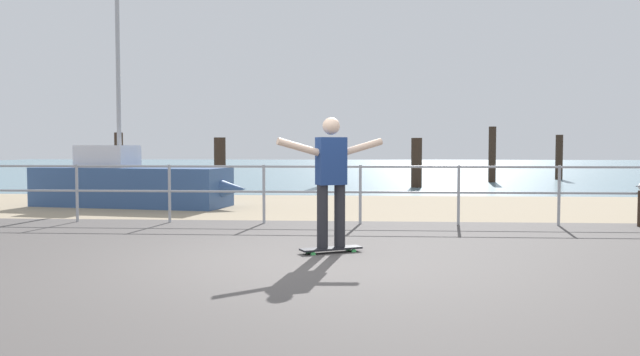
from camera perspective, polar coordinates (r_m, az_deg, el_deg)
ground_plane at (r=6.49m, az=-3.87°, el=-9.27°), size 24.00×10.00×0.04m
beach_strip at (r=14.38m, az=0.39°, el=-2.60°), size 24.00×6.00×0.04m
sea_surface at (r=42.32m, az=2.65°, el=0.98°), size 72.00×50.00×0.04m
railing_fence at (r=11.05m, az=-5.13°, el=-0.60°), size 13.59×0.05×1.05m
sailboat at (r=14.78m, az=-16.22°, el=-0.54°), size 5.06×2.13×4.86m
skateboard at (r=8.01m, az=1.02°, el=-6.46°), size 0.80×0.54×0.08m
skateboarder at (r=7.91m, az=1.02°, el=0.35°), size 1.33×0.73×1.65m
groyne_post_0 at (r=20.81m, az=-17.82°, el=1.45°), size 0.27×0.27×1.82m
groyne_post_1 at (r=20.17m, az=-9.09°, el=1.29°), size 0.37×0.37×1.67m
groyne_post_2 at (r=21.19m, az=0.19°, el=1.28°), size 0.34×0.34×1.58m
groyne_post_3 at (r=21.13m, az=8.77°, el=1.36°), size 0.36×0.36×1.67m
groyne_post_4 at (r=24.89m, az=15.39°, el=2.06°), size 0.28×0.28×2.14m
groyne_post_5 at (r=27.75m, az=20.92°, el=1.76°), size 0.29×0.29×1.87m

